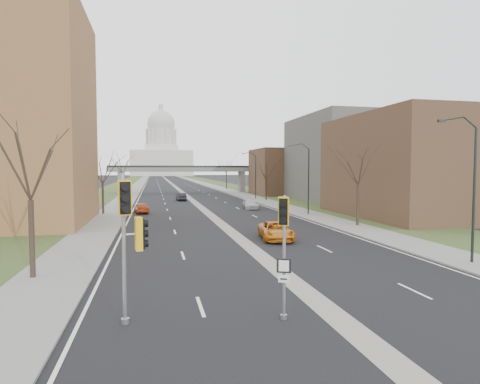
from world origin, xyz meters
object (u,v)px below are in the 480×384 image
object	(u,v)px
signal_pole_median	(284,235)
car_right_near	(276,231)
signal_pole_left	(130,226)
car_right_mid	(250,204)
car_left_near	(142,208)
car_left_far	(181,197)

from	to	relation	value
signal_pole_median	car_right_near	world-z (taller)	signal_pole_median
signal_pole_left	car_right_mid	distance (m)	43.00
car_left_near	car_left_far	size ratio (longest dim) A/B	0.98
car_right_near	signal_pole_left	bearing A→B (deg)	-115.93
car_right_mid	car_left_far	bearing A→B (deg)	123.44
signal_pole_median	car_left_far	world-z (taller)	signal_pole_median
car_right_mid	signal_pole_left	bearing A→B (deg)	-103.25
signal_pole_median	car_right_mid	world-z (taller)	signal_pole_median
car_right_near	car_right_mid	size ratio (longest dim) A/B	1.11
car_right_near	car_right_mid	bearing A→B (deg)	88.52
car_right_near	car_left_near	bearing A→B (deg)	124.27
signal_pole_left	signal_pole_median	distance (m)	5.61
car_left_far	signal_pole_left	bearing A→B (deg)	80.02
signal_pole_left	car_right_mid	size ratio (longest dim) A/B	1.19
car_left_near	car_left_far	world-z (taller)	car_left_near
car_right_near	car_right_mid	distance (m)	24.80
car_left_near	car_right_near	xyz separation A→B (m)	(11.17, -22.09, 0.02)
signal_pole_left	signal_pole_median	size ratio (longest dim) A/B	1.18
car_left_near	car_right_near	size ratio (longest dim) A/B	0.79
car_right_near	car_right_mid	world-z (taller)	car_right_near
signal_pole_left	car_left_far	size ratio (longest dim) A/B	1.35
car_left_near	car_right_near	world-z (taller)	car_right_near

